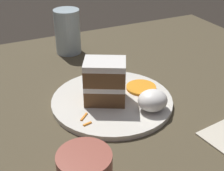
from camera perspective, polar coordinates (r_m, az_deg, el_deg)
name	(u,v)px	position (r m, az deg, el deg)	size (l,w,h in m)	color
ground_plane	(107,125)	(0.73, -0.94, -7.22)	(6.00, 6.00, 0.00)	black
dining_table	(107,118)	(0.71, -0.96, -6.02)	(1.27, 1.03, 0.04)	#4C422D
plate	(112,101)	(0.73, 0.00, -2.79)	(0.28, 0.28, 0.01)	silver
cake_slice	(105,81)	(0.70, -1.29, 0.75)	(0.11, 0.10, 0.10)	brown
cream_dollop	(153,100)	(0.68, 7.44, -2.71)	(0.07, 0.06, 0.05)	white
orange_garnish	(141,87)	(0.77, 5.35, -0.37)	(0.07, 0.07, 0.01)	orange
carrot_shreds_scatter	(102,106)	(0.70, -1.92, -3.82)	(0.16, 0.15, 0.00)	orange
drinking_glass	(68,34)	(0.98, -8.08, 9.22)	(0.08, 0.08, 0.14)	silver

